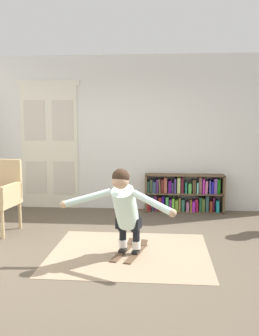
# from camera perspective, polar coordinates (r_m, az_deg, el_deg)

# --- Properties ---
(ground_plane) EXTENTS (7.20, 7.20, 0.00)m
(ground_plane) POSITION_cam_1_polar(r_m,az_deg,el_deg) (4.97, -1.15, -13.00)
(ground_plane) COLOR brown
(back_wall) EXTENTS (6.00, 0.10, 2.90)m
(back_wall) POSITION_cam_1_polar(r_m,az_deg,el_deg) (7.25, 1.04, 5.20)
(back_wall) COLOR silver
(back_wall) RESTS_ON ground
(double_door) EXTENTS (1.22, 0.05, 2.45)m
(double_door) POSITION_cam_1_polar(r_m,az_deg,el_deg) (7.51, -11.88, 3.44)
(double_door) COLOR beige
(double_door) RESTS_ON ground
(rug) EXTENTS (2.04, 1.76, 0.01)m
(rug) POSITION_cam_1_polar(r_m,az_deg,el_deg) (5.05, 0.01, -12.61)
(rug) COLOR gray
(rug) RESTS_ON ground
(bookshelf) EXTENTS (1.46, 0.30, 0.70)m
(bookshelf) POSITION_cam_1_polar(r_m,az_deg,el_deg) (7.17, 8.03, -3.92)
(bookshelf) COLOR brown
(bookshelf) RESTS_ON ground
(skis_pair) EXTENTS (0.44, 0.81, 0.07)m
(skis_pair) POSITION_cam_1_polar(r_m,az_deg,el_deg) (5.07, 0.12, -12.29)
(skis_pair) COLOR brown
(skis_pair) RESTS_ON rug
(person_skier) EXTENTS (1.40, 0.82, 1.08)m
(person_skier) POSITION_cam_1_polar(r_m,az_deg,el_deg) (4.69, -0.71, -5.69)
(person_skier) COLOR white
(person_skier) RESTS_ON skis_pair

